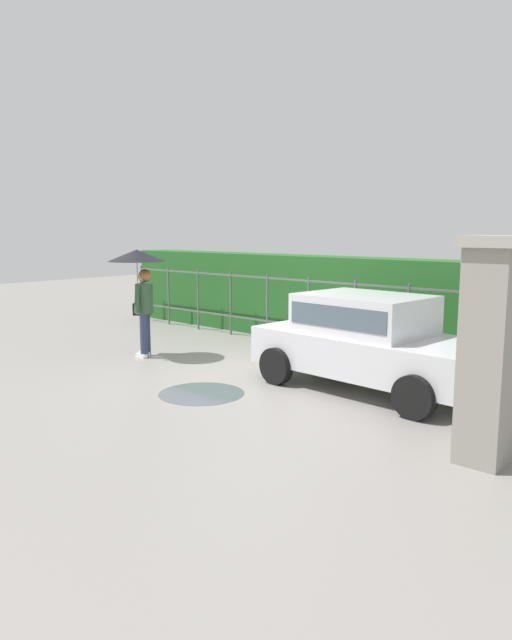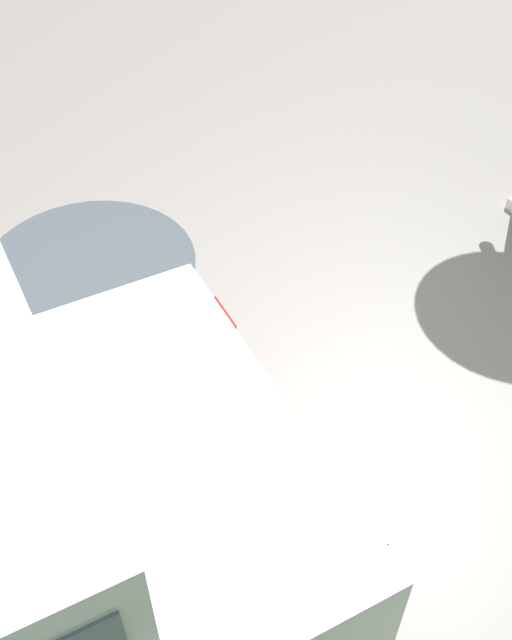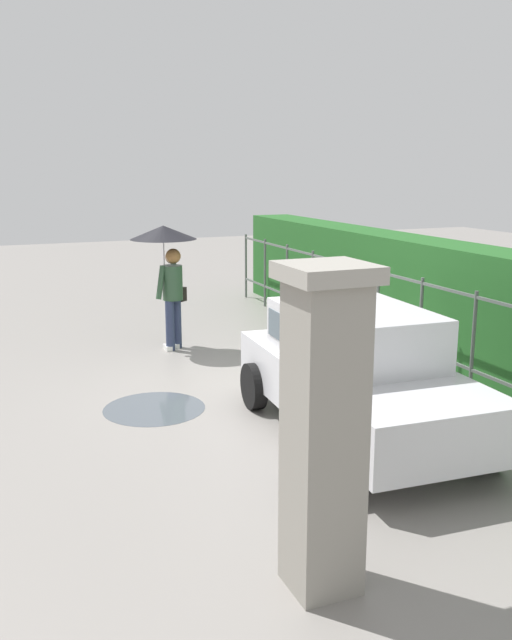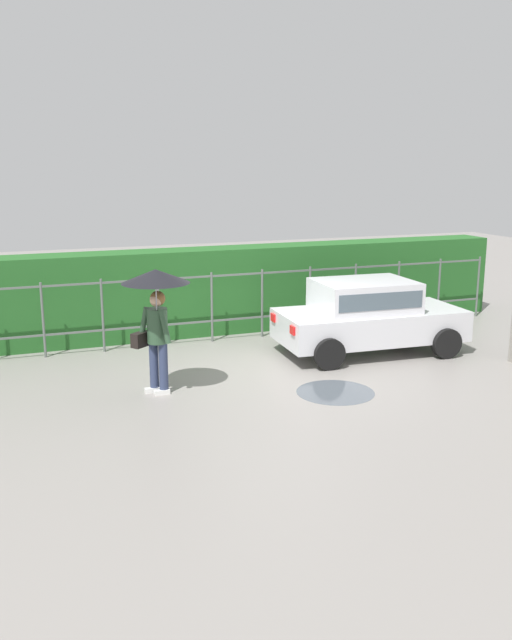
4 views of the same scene
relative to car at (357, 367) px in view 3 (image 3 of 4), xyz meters
The scene contains 7 objects.
ground_plane 2.38m from the car, 164.60° to the right, with size 40.00×40.00×0.00m, color gray.
car is the anchor object (origin of this frame).
pedestrian 4.68m from the car, 167.43° to the right, with size 1.10×1.10×2.10m.
gate_pillar 3.09m from the car, 35.23° to the right, with size 0.60×0.60×2.42m.
fence_section 2.85m from the car, 136.90° to the left, with size 12.69×0.05×1.50m.
hedge_row 3.48m from the car, 126.75° to the left, with size 13.64×0.90×1.90m, color #235B23.
puddle_near 2.73m from the car, 131.00° to the right, with size 1.31×1.31×0.00m, color #4C545B.
Camera 3 is at (8.69, -3.35, 3.06)m, focal length 38.43 mm.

